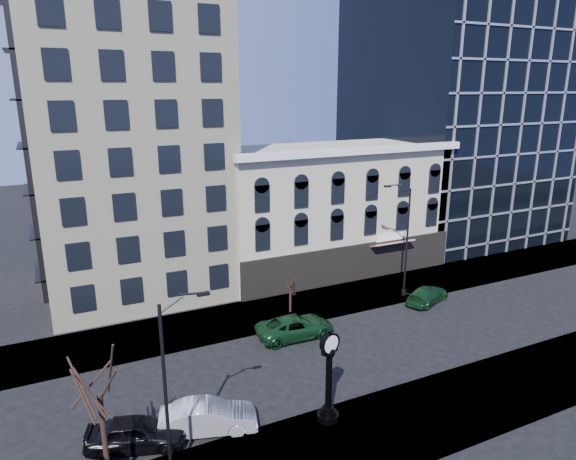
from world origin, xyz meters
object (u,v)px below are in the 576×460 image
car_near_a (136,433)px  car_near_b (208,417)px  street_clock (329,379)px  street_lamp_near (177,339)px

car_near_a → car_near_b: 3.68m
street_clock → street_lamp_near: 9.24m
street_clock → car_near_a: (-9.76, 2.35, -1.70)m
car_near_a → street_clock: bearing=-85.6°
street_lamp_near → car_near_a: 7.10m
street_lamp_near → car_near_a: size_ratio=1.87×
street_clock → car_near_b: bearing=146.7°
street_clock → street_lamp_near: street_lamp_near is taller
car_near_b → car_near_a: bearing=101.5°
car_near_b → street_lamp_near: bearing=160.7°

